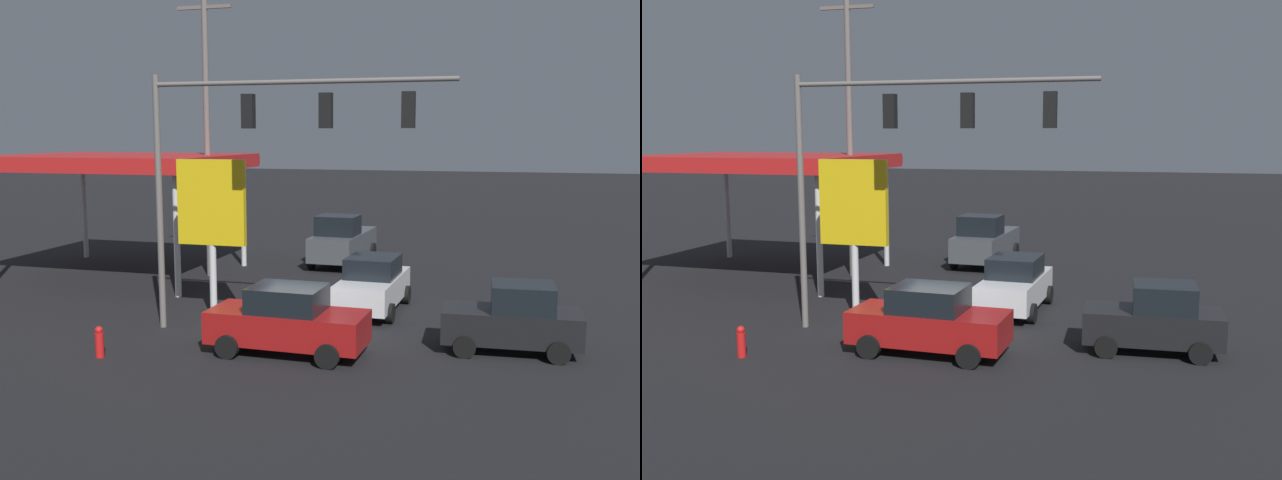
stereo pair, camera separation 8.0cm
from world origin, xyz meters
TOP-DOWN VIEW (x-y plane):
  - ground_plane at (0.00, 0.00)m, footprint 200.00×200.00m
  - traffic_signal_assembly at (1.37, -0.19)m, footprint 9.20×0.43m
  - utility_pole at (6.73, -8.26)m, footprint 2.40×0.26m
  - gas_station_canopy at (10.41, -7.53)m, footprint 9.64×7.90m
  - price_sign at (3.75, -1.99)m, footprint 2.38×0.27m
  - sedan_waiting at (-0.02, 1.40)m, footprint 4.45×2.16m
  - sedan_far at (-1.33, -4.02)m, footprint 2.16×4.45m
  - hatchback_crossing at (-6.08, -0.48)m, footprint 3.88×2.11m
  - pickup_parked at (1.86, -12.45)m, footprint 2.39×5.26m
  - fire_hydrant at (4.86, 3.13)m, footprint 0.24×0.24m

SIDE VIEW (x-z plane):
  - ground_plane at x=0.00m, z-range 0.00..0.00m
  - fire_hydrant at x=4.86m, z-range 0.00..0.88m
  - hatchback_crossing at x=-6.08m, z-range -0.04..1.93m
  - sedan_waiting at x=-0.02m, z-range -0.01..1.92m
  - sedan_far at x=-1.33m, z-range -0.01..1.92m
  - pickup_parked at x=1.86m, z-range -0.09..2.31m
  - price_sign at x=3.75m, z-range 1.03..6.30m
  - gas_station_canopy at x=10.41m, z-range 2.25..7.47m
  - traffic_signal_assembly at x=1.37m, z-range 1.99..9.86m
  - utility_pole at x=6.73m, z-range 0.30..12.16m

